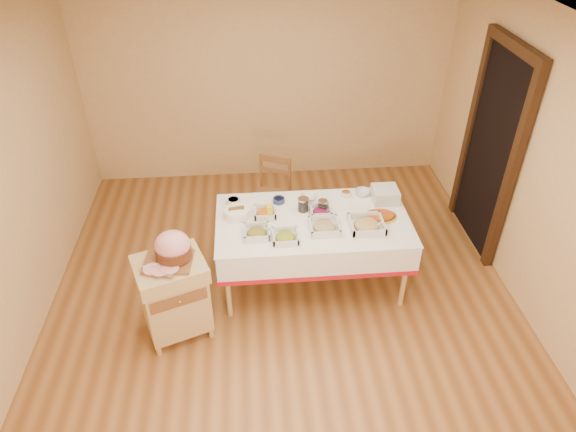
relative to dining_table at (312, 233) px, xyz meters
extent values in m
plane|color=#955E2E|center=(-0.30, -0.30, -0.60)|extent=(5.00, 5.00, 0.00)
plane|color=white|center=(-0.30, -0.30, 2.00)|extent=(5.00, 5.00, 0.00)
plane|color=tan|center=(-0.30, 2.20, 0.70)|extent=(4.50, 0.00, 4.50)
plane|color=tan|center=(-2.55, -0.30, 0.70)|extent=(0.00, 5.00, 5.00)
plane|color=tan|center=(1.95, -0.30, 0.70)|extent=(0.00, 5.00, 5.00)
cube|color=black|center=(1.91, 0.60, 0.45)|extent=(0.06, 0.90, 2.10)
cube|color=#311D0F|center=(1.89, 0.10, 0.45)|extent=(0.08, 0.10, 2.10)
cube|color=#311D0F|center=(1.89, 1.10, 0.45)|extent=(0.08, 0.10, 2.10)
cube|color=#311D0F|center=(1.89, 0.60, 1.55)|extent=(0.08, 1.10, 0.10)
cube|color=tan|center=(0.00, 0.00, 0.13)|extent=(1.80, 1.00, 0.04)
cylinder|color=tan|center=(-0.82, -0.42, -0.24)|extent=(0.05, 0.05, 0.71)
cylinder|color=tan|center=(-0.82, 0.42, -0.24)|extent=(0.05, 0.05, 0.71)
cylinder|color=tan|center=(0.82, -0.42, -0.24)|extent=(0.05, 0.05, 0.71)
cylinder|color=tan|center=(0.82, 0.42, -0.24)|extent=(0.05, 0.05, 0.71)
cube|color=white|center=(0.00, 0.00, 0.16)|extent=(1.82, 1.02, 0.01)
cube|color=tan|center=(-1.28, -0.58, -0.22)|extent=(0.65, 0.59, 0.57)
cube|color=tan|center=(-1.28, -0.58, 0.14)|extent=(0.70, 0.64, 0.14)
cube|color=brown|center=(-1.28, -0.80, -0.03)|extent=(0.45, 0.17, 0.11)
sphere|color=gold|center=(-1.28, -0.81, -0.03)|extent=(0.03, 0.03, 0.03)
cylinder|color=tan|center=(-1.51, -0.77, -0.55)|extent=(0.05, 0.05, 0.10)
cylinder|color=tan|center=(-1.51, -0.39, -0.55)|extent=(0.05, 0.05, 0.10)
cylinder|color=tan|center=(-1.04, -0.77, -0.55)|extent=(0.05, 0.05, 0.10)
cylinder|color=tan|center=(-1.04, -0.39, -0.55)|extent=(0.05, 0.05, 0.10)
cube|color=brown|center=(-0.36, 0.90, -0.16)|extent=(0.51, 0.50, 0.03)
cylinder|color=brown|center=(-0.58, 0.82, -0.39)|extent=(0.03, 0.03, 0.42)
cylinder|color=brown|center=(-0.44, 1.13, -0.39)|extent=(0.03, 0.03, 0.42)
cylinder|color=brown|center=(-0.27, 0.68, -0.39)|extent=(0.03, 0.03, 0.42)
cylinder|color=brown|center=(-0.13, 0.99, -0.39)|extent=(0.03, 0.03, 0.42)
cylinder|color=brown|center=(-0.44, 1.13, 0.05)|extent=(0.03, 0.03, 0.45)
cylinder|color=brown|center=(-0.13, 0.99, 0.05)|extent=(0.03, 0.03, 0.45)
cube|color=brown|center=(-0.29, 1.06, 0.24)|extent=(0.34, 0.17, 0.08)
cube|color=brown|center=(-1.28, -0.58, 0.22)|extent=(0.39, 0.31, 0.02)
ellipsoid|color=pink|center=(-1.23, -0.54, 0.36)|extent=(0.29, 0.26, 0.25)
cylinder|color=#572B13|center=(-1.23, -0.54, 0.29)|extent=(0.30, 0.30, 0.10)
cube|color=silver|center=(-1.33, -0.73, 0.24)|extent=(0.25, 0.11, 0.00)
cylinder|color=silver|center=(-1.35, -0.63, 0.24)|extent=(0.29, 0.08, 0.01)
cube|color=silver|center=(-0.53, -0.20, 0.17)|extent=(0.23, 0.23, 0.01)
ellipsoid|color=#C64616|center=(-0.53, -0.20, 0.19)|extent=(0.18, 0.18, 0.06)
cylinder|color=silver|center=(-0.48, -0.23, 0.20)|extent=(0.14, 0.01, 0.10)
cube|color=silver|center=(-0.28, -0.29, 0.17)|extent=(0.23, 0.23, 0.01)
ellipsoid|color=gold|center=(-0.28, -0.29, 0.19)|extent=(0.17, 0.17, 0.06)
cylinder|color=silver|center=(-0.23, -0.31, 0.19)|extent=(0.13, 0.01, 0.09)
cube|color=silver|center=(0.08, -0.17, 0.17)|extent=(0.27, 0.27, 0.02)
ellipsoid|color=tan|center=(0.08, -0.17, 0.20)|extent=(0.20, 0.20, 0.07)
cylinder|color=silver|center=(0.14, -0.20, 0.20)|extent=(0.15, 0.01, 0.11)
cube|color=silver|center=(0.47, -0.18, 0.17)|extent=(0.31, 0.31, 0.02)
ellipsoid|color=tan|center=(0.47, -0.18, 0.20)|extent=(0.23, 0.23, 0.08)
cylinder|color=silver|center=(0.54, -0.21, 0.20)|extent=(0.16, 0.01, 0.12)
cube|color=silver|center=(-0.45, 0.10, 0.17)|extent=(0.20, 0.20, 0.01)
ellipsoid|color=orange|center=(-0.45, 0.10, 0.19)|extent=(0.16, 0.16, 0.05)
cylinder|color=silver|center=(-0.40, 0.08, 0.19)|extent=(0.13, 0.01, 0.10)
cube|color=silver|center=(0.08, 0.09, 0.17)|extent=(0.20, 0.20, 0.01)
ellipsoid|color=maroon|center=(0.08, 0.09, 0.19)|extent=(0.15, 0.15, 0.05)
cylinder|color=silver|center=(0.13, 0.07, 0.19)|extent=(0.13, 0.01, 0.09)
cylinder|color=silver|center=(-0.74, 0.32, 0.19)|extent=(0.13, 0.13, 0.06)
cylinder|color=black|center=(-0.74, 0.32, 0.21)|extent=(0.11, 0.11, 0.02)
cylinder|color=navy|center=(-0.30, 0.32, 0.19)|extent=(0.12, 0.12, 0.05)
cylinder|color=maroon|center=(-0.30, 0.32, 0.20)|extent=(0.09, 0.09, 0.02)
cylinder|color=silver|center=(0.38, 0.37, 0.19)|extent=(0.10, 0.10, 0.05)
cylinder|color=orange|center=(0.38, 0.37, 0.20)|extent=(0.08, 0.08, 0.02)
imported|color=silver|center=(0.00, 0.36, 0.18)|extent=(0.18, 0.18, 0.04)
imported|color=silver|center=(0.55, 0.39, 0.19)|extent=(0.16, 0.16, 0.05)
cylinder|color=silver|center=(-0.07, 0.15, 0.22)|extent=(0.10, 0.10, 0.12)
cylinder|color=silver|center=(-0.07, 0.15, 0.29)|extent=(0.11, 0.11, 0.01)
cylinder|color=black|center=(-0.07, 0.15, 0.21)|extent=(0.08, 0.08, 0.09)
cylinder|color=silver|center=(0.11, 0.13, 0.22)|extent=(0.09, 0.09, 0.11)
cylinder|color=silver|center=(0.11, 0.13, 0.28)|extent=(0.09, 0.09, 0.01)
cylinder|color=black|center=(0.11, 0.13, 0.20)|extent=(0.08, 0.08, 0.08)
cylinder|color=yellow|center=(-0.40, 0.04, 0.24)|extent=(0.06, 0.06, 0.15)
cone|color=yellow|center=(-0.40, 0.04, 0.33)|extent=(0.04, 0.04, 0.04)
cylinder|color=white|center=(-0.71, 0.10, 0.21)|extent=(0.24, 0.24, 0.09)
cube|color=silver|center=(0.75, 0.26, 0.17)|extent=(0.25, 0.25, 0.01)
cube|color=silver|center=(0.75, 0.26, 0.18)|extent=(0.25, 0.25, 0.01)
cube|color=silver|center=(0.75, 0.26, 0.20)|extent=(0.25, 0.25, 0.01)
cube|color=silver|center=(0.75, 0.26, 0.21)|extent=(0.25, 0.25, 0.01)
cube|color=silver|center=(0.75, 0.26, 0.23)|extent=(0.25, 0.25, 0.01)
cube|color=silver|center=(0.75, 0.26, 0.24)|extent=(0.25, 0.25, 0.01)
cube|color=silver|center=(0.75, 0.26, 0.26)|extent=(0.25, 0.25, 0.01)
cube|color=silver|center=(0.75, 0.26, 0.27)|extent=(0.25, 0.25, 0.01)
cube|color=silver|center=(0.75, 0.26, 0.29)|extent=(0.25, 0.25, 0.01)
ellipsoid|color=gold|center=(0.63, -0.03, 0.18)|extent=(0.31, 0.22, 0.03)
ellipsoid|color=#A84712|center=(0.63, -0.03, 0.19)|extent=(0.27, 0.19, 0.03)
camera|label=1|loc=(-0.57, -3.88, 2.97)|focal=32.00mm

